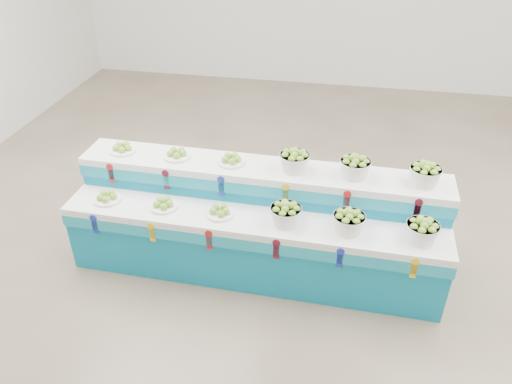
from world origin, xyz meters
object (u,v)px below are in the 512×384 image
at_px(basket_upper_right, 425,174).
at_px(display_stand, 256,223).
at_px(basket_lower_left, 286,214).
at_px(plate_upper_mid, 177,153).

bearing_deg(basket_upper_right, display_stand, -172.83).
bearing_deg(basket_lower_left, plate_upper_mid, 157.77).
bearing_deg(plate_upper_mid, basket_lower_left, -22.23).
bearing_deg(basket_upper_right, basket_lower_left, -160.54).
bearing_deg(plate_upper_mid, display_stand, -16.09).
bearing_deg(display_stand, basket_lower_left, -34.75).
bearing_deg(basket_lower_left, display_stand, 143.95).
xyz_separation_m(display_stand, basket_upper_right, (1.50, 0.19, 0.61)).
bearing_deg(display_stand, plate_upper_mid, 165.21).
relative_size(basket_lower_left, plate_upper_mid, 1.08).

